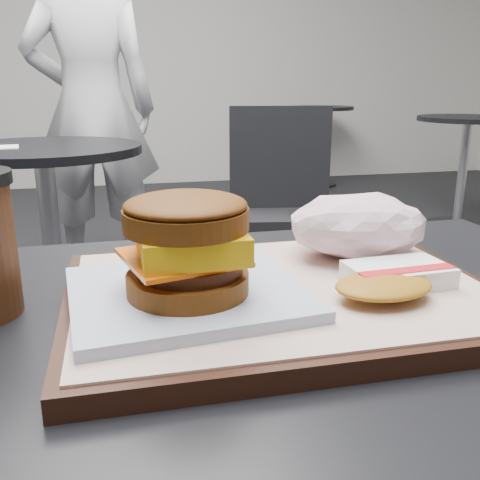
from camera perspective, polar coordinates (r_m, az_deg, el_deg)
The scene contains 10 objects.
serving_tray at distance 0.49m, azimuth 4.32°, elevation -5.91°, with size 0.38×0.28×0.02m.
breakfast_sandwich at distance 0.44m, azimuth -5.65°, elevation -1.82°, with size 0.21×0.19×0.09m.
hash_brown at distance 0.49m, azimuth 15.87°, elevation -4.06°, with size 0.12×0.10×0.02m.
crumpled_wrapper at distance 0.57m, azimuth 12.51°, elevation 1.51°, with size 0.15×0.11×0.06m, color white, non-canonical shape.
neighbor_table at distance 2.08m, azimuth -19.82°, elevation 3.98°, with size 0.70×0.70×0.75m.
napkin at distance 2.03m, azimuth -24.25°, elevation 9.00°, with size 0.12×0.12×0.00m, color white.
neighbor_chair at distance 2.14m, azimuth 1.05°, elevation 4.17°, with size 0.63×0.49×0.88m.
patron at distance 2.72m, azimuth -15.52°, elevation 13.32°, with size 0.62×0.40×1.69m, color silver.
bg_table_near at distance 3.94m, azimuth 22.93°, elevation 9.31°, with size 0.66×0.66×0.75m.
bg_table_far at distance 5.25m, azimuth 8.27°, elevation 11.88°, with size 0.66×0.66×0.75m.
Camera 1 is at (-0.10, -0.38, 0.97)m, focal length 40.00 mm.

